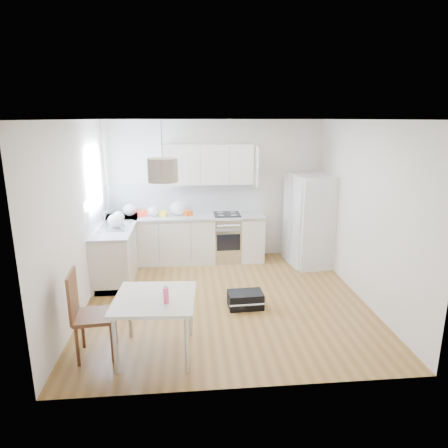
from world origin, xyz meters
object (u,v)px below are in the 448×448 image
dining_table (155,303)px  dining_chair (95,314)px  refrigerator (311,221)px  gym_bag (245,300)px

dining_table → dining_chair: (-0.69, 0.03, -0.12)m
refrigerator → gym_bag: 2.38m
dining_chair → gym_bag: dining_chair is taller
dining_table → dining_chair: dining_chair is taller
dining_table → gym_bag: size_ratio=1.93×
dining_table → gym_bag: (1.22, 1.09, -0.53)m
refrigerator → dining_table: bearing=-141.5°
refrigerator → dining_chair: 4.39m
dining_chair → gym_bag: size_ratio=2.09×
dining_chair → gym_bag: 2.23m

